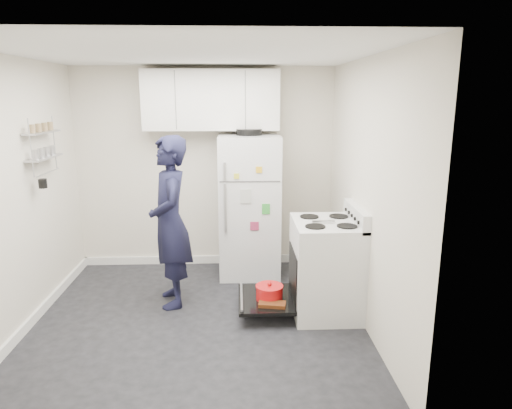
{
  "coord_description": "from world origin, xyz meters",
  "views": [
    {
      "loc": [
        0.4,
        -4.11,
        2.15
      ],
      "look_at": [
        0.59,
        0.49,
        1.05
      ],
      "focal_mm": 32.0,
      "sensor_mm": 36.0,
      "label": 1
    }
  ],
  "objects_px": {
    "refrigerator": "(249,205)",
    "open_oven_door": "(267,296)",
    "electric_range": "(324,268)",
    "person": "(170,222)"
  },
  "relations": [
    {
      "from": "refrigerator",
      "to": "open_oven_door",
      "type": "bearing_deg",
      "value": -82.37
    },
    {
      "from": "electric_range",
      "to": "person",
      "type": "bearing_deg",
      "value": 169.96
    },
    {
      "from": "electric_range",
      "to": "person",
      "type": "xyz_separation_m",
      "value": [
        -1.56,
        0.28,
        0.42
      ]
    },
    {
      "from": "electric_range",
      "to": "open_oven_door",
      "type": "height_order",
      "value": "electric_range"
    },
    {
      "from": "open_oven_door",
      "to": "person",
      "type": "relative_size",
      "value": 0.4
    },
    {
      "from": "refrigerator",
      "to": "person",
      "type": "relative_size",
      "value": 1.0
    },
    {
      "from": "refrigerator",
      "to": "electric_range",
      "type": "bearing_deg",
      "value": -56.64
    },
    {
      "from": "electric_range",
      "to": "refrigerator",
      "type": "height_order",
      "value": "refrigerator"
    },
    {
      "from": "open_oven_door",
      "to": "refrigerator",
      "type": "height_order",
      "value": "refrigerator"
    },
    {
      "from": "electric_range",
      "to": "refrigerator",
      "type": "xyz_separation_m",
      "value": [
        -0.72,
        1.1,
        0.39
      ]
    }
  ]
}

